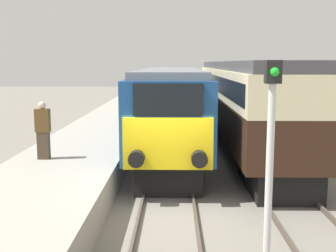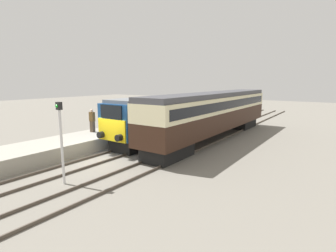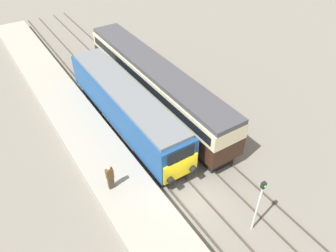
{
  "view_description": "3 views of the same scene",
  "coord_description": "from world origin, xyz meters",
  "px_view_note": "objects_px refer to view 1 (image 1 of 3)",
  "views": [
    {
      "loc": [
        0.19,
        -10.37,
        3.91
      ],
      "look_at": [
        0.0,
        0.99,
        2.21
      ],
      "focal_mm": 45.0,
      "sensor_mm": 36.0,
      "label": 1
    },
    {
      "loc": [
        12.66,
        -10.82,
        4.9
      ],
      "look_at": [
        1.7,
        4.99,
        1.6
      ],
      "focal_mm": 28.0,
      "sensor_mm": 36.0,
      "label": 2
    },
    {
      "loc": [
        -8.24,
        -10.28,
        16.46
      ],
      "look_at": [
        1.7,
        4.99,
        1.6
      ],
      "focal_mm": 35.0,
      "sensor_mm": 36.0,
      "label": 3
    }
  ],
  "objects_px": {
    "passenger_carriage": "(243,95)",
    "locomotive": "(171,105)",
    "person_on_platform": "(43,130)",
    "signal_post": "(270,162)"
  },
  "relations": [
    {
      "from": "passenger_carriage",
      "to": "signal_post",
      "type": "distance_m",
      "value": 13.48
    },
    {
      "from": "locomotive",
      "to": "passenger_carriage",
      "type": "height_order",
      "value": "passenger_carriage"
    },
    {
      "from": "signal_post",
      "to": "passenger_carriage",
      "type": "bearing_deg",
      "value": 82.76
    },
    {
      "from": "passenger_carriage",
      "to": "locomotive",
      "type": "bearing_deg",
      "value": -158.6
    },
    {
      "from": "person_on_platform",
      "to": "locomotive",
      "type": "bearing_deg",
      "value": 54.87
    },
    {
      "from": "passenger_carriage",
      "to": "signal_post",
      "type": "height_order",
      "value": "passenger_carriage"
    },
    {
      "from": "locomotive",
      "to": "passenger_carriage",
      "type": "bearing_deg",
      "value": 21.4
    },
    {
      "from": "locomotive",
      "to": "person_on_platform",
      "type": "bearing_deg",
      "value": -125.13
    },
    {
      "from": "locomotive",
      "to": "person_on_platform",
      "type": "xyz_separation_m",
      "value": [
        -3.96,
        -5.62,
        -0.24
      ]
    },
    {
      "from": "locomotive",
      "to": "signal_post",
      "type": "height_order",
      "value": "signal_post"
    }
  ]
}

